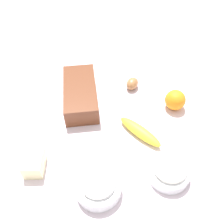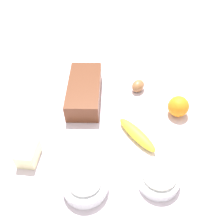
{
  "view_description": "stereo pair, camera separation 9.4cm",
  "coord_description": "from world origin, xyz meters",
  "px_view_note": "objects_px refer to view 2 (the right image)",
  "views": [
    {
      "loc": [
        -0.68,
        0.04,
        0.78
      ],
      "look_at": [
        0.0,
        0.0,
        0.04
      ],
      "focal_mm": 41.93,
      "sensor_mm": 36.0,
      "label": 1
    },
    {
      "loc": [
        -0.68,
        -0.05,
        0.78
      ],
      "look_at": [
        0.0,
        0.0,
        0.04
      ],
      "focal_mm": 41.93,
      "sensor_mm": 36.0,
      "label": 2
    }
  ],
  "objects_px": {
    "butter_block": "(28,153)",
    "orange_fruit": "(178,106)",
    "sugar_bowl": "(85,183)",
    "loaf_pan": "(84,91)",
    "egg_near_butter": "(138,86)",
    "banana": "(137,134)",
    "flour_bowl": "(159,177)"
  },
  "relations": [
    {
      "from": "orange_fruit",
      "to": "egg_near_butter",
      "type": "bearing_deg",
      "value": 51.16
    },
    {
      "from": "sugar_bowl",
      "to": "butter_block",
      "type": "height_order",
      "value": "sugar_bowl"
    },
    {
      "from": "sugar_bowl",
      "to": "butter_block",
      "type": "xyz_separation_m",
      "value": [
        0.1,
        0.21,
        -0.0
      ]
    },
    {
      "from": "butter_block",
      "to": "sugar_bowl",
      "type": "bearing_deg",
      "value": -114.46
    },
    {
      "from": "banana",
      "to": "egg_near_butter",
      "type": "distance_m",
      "value": 0.26
    },
    {
      "from": "sugar_bowl",
      "to": "egg_near_butter",
      "type": "xyz_separation_m",
      "value": [
        0.48,
        -0.16,
        -0.01
      ]
    },
    {
      "from": "flour_bowl",
      "to": "butter_block",
      "type": "height_order",
      "value": "flour_bowl"
    },
    {
      "from": "loaf_pan",
      "to": "butter_block",
      "type": "bearing_deg",
      "value": 150.95
    },
    {
      "from": "butter_block",
      "to": "orange_fruit",
      "type": "bearing_deg",
      "value": -64.55
    },
    {
      "from": "banana",
      "to": "egg_near_butter",
      "type": "relative_size",
      "value": 2.93
    },
    {
      "from": "loaf_pan",
      "to": "banana",
      "type": "bearing_deg",
      "value": -134.94
    },
    {
      "from": "egg_near_butter",
      "to": "sugar_bowl",
      "type": "bearing_deg",
      "value": 161.38
    },
    {
      "from": "orange_fruit",
      "to": "egg_near_butter",
      "type": "xyz_separation_m",
      "value": [
        0.13,
        0.16,
        -0.02
      ]
    },
    {
      "from": "sugar_bowl",
      "to": "banana",
      "type": "xyz_separation_m",
      "value": [
        0.21,
        -0.16,
        -0.01
      ]
    },
    {
      "from": "flour_bowl",
      "to": "orange_fruit",
      "type": "distance_m",
      "value": 0.32
    },
    {
      "from": "butter_block",
      "to": "loaf_pan",
      "type": "bearing_deg",
      "value": -25.37
    },
    {
      "from": "butter_block",
      "to": "egg_near_butter",
      "type": "bearing_deg",
      "value": -44.4
    },
    {
      "from": "loaf_pan",
      "to": "egg_near_butter",
      "type": "relative_size",
      "value": 4.43
    },
    {
      "from": "egg_near_butter",
      "to": "flour_bowl",
      "type": "bearing_deg",
      "value": -170.8
    },
    {
      "from": "loaf_pan",
      "to": "sugar_bowl",
      "type": "relative_size",
      "value": 1.99
    },
    {
      "from": "egg_near_butter",
      "to": "orange_fruit",
      "type": "bearing_deg",
      "value": -128.84
    },
    {
      "from": "banana",
      "to": "orange_fruit",
      "type": "xyz_separation_m",
      "value": [
        0.13,
        -0.16,
        0.02
      ]
    },
    {
      "from": "loaf_pan",
      "to": "orange_fruit",
      "type": "relative_size",
      "value": 3.48
    },
    {
      "from": "sugar_bowl",
      "to": "butter_block",
      "type": "relative_size",
      "value": 1.61
    },
    {
      "from": "loaf_pan",
      "to": "orange_fruit",
      "type": "height_order",
      "value": "orange_fruit"
    },
    {
      "from": "butter_block",
      "to": "flour_bowl",
      "type": "bearing_deg",
      "value": -97.36
    },
    {
      "from": "flour_bowl",
      "to": "banana",
      "type": "bearing_deg",
      "value": 22.22
    },
    {
      "from": "banana",
      "to": "flour_bowl",
      "type": "bearing_deg",
      "value": -157.78
    },
    {
      "from": "orange_fruit",
      "to": "loaf_pan",
      "type": "bearing_deg",
      "value": 80.97
    },
    {
      "from": "orange_fruit",
      "to": "egg_near_butter",
      "type": "distance_m",
      "value": 0.2
    },
    {
      "from": "sugar_bowl",
      "to": "egg_near_butter",
      "type": "height_order",
      "value": "sugar_bowl"
    },
    {
      "from": "egg_near_butter",
      "to": "loaf_pan",
      "type": "bearing_deg",
      "value": 106.63
    }
  ]
}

